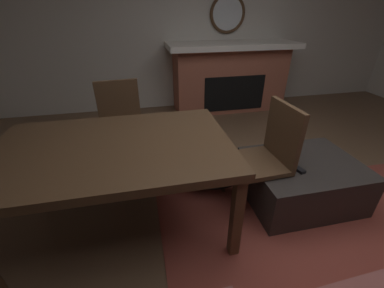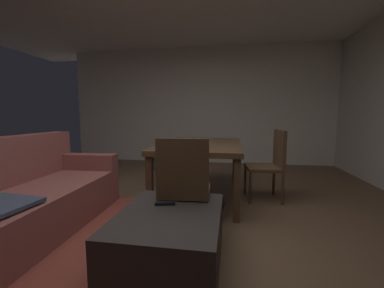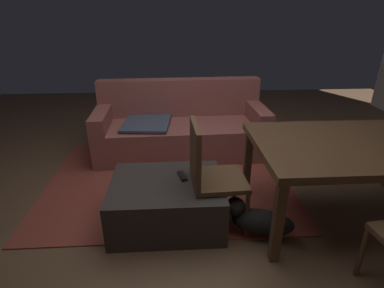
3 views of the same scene
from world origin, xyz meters
name	(u,v)px [view 3 (image 3 of 3)]	position (x,y,z in m)	size (l,w,h in m)	color
floor	(200,205)	(0.00, 0.00, 0.00)	(9.02, 9.02, 0.00)	brown
area_rug	(169,180)	(-0.31, 0.48, 0.01)	(2.60, 2.00, 0.01)	brown
couch	(181,128)	(-0.15, 1.26, 0.32)	(2.16, 0.94, 0.91)	#8C4C47
ottoman_coffee_table	(167,202)	(-0.31, -0.23, 0.20)	(0.95, 0.75, 0.40)	#2D2826
tv_remote	(182,176)	(-0.17, -0.15, 0.41)	(0.05, 0.16, 0.02)	black
dining_table	(355,150)	(1.25, -0.26, 0.67)	(1.65, 1.07, 0.74)	#513823
dining_chair_west	(208,170)	(0.04, -0.27, 0.52)	(0.46, 0.46, 0.93)	#513823
small_dog	(259,220)	(0.43, -0.48, 0.17)	(0.56, 0.35, 0.30)	black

